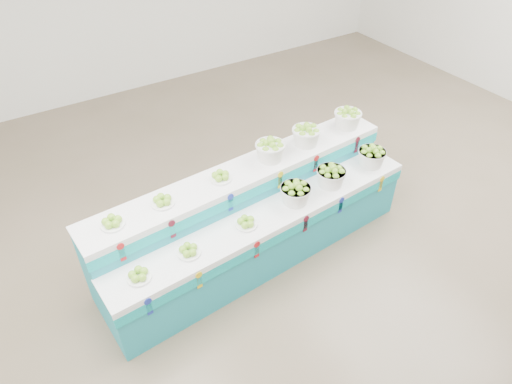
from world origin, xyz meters
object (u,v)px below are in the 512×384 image
at_px(basket_lower_left, 295,193).
at_px(basket_upper_right, 348,118).
at_px(display_stand, 256,218).
at_px(plate_upper_mid, 162,200).

height_order(basket_lower_left, basket_upper_right, basket_upper_right).
bearing_deg(basket_lower_left, display_stand, 151.18).
xyz_separation_m(plate_upper_mid, basket_upper_right, (2.43, 0.16, 0.07)).
bearing_deg(plate_upper_mid, display_stand, -9.63).
distance_m(display_stand, basket_upper_right, 1.64).
distance_m(display_stand, plate_upper_mid, 1.11).
bearing_deg(basket_lower_left, plate_upper_mid, 164.63).
relative_size(display_stand, basket_lower_left, 11.22).
bearing_deg(basket_upper_right, basket_lower_left, -155.03).
height_order(plate_upper_mid, basket_upper_right, basket_upper_right).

